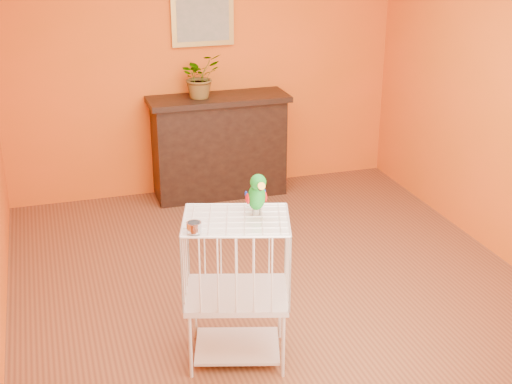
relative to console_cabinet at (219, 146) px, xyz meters
name	(u,v)px	position (x,y,z in m)	size (l,w,h in m)	color
ground	(273,286)	(-0.09, -2.01, -0.52)	(4.50, 4.50, 0.00)	brown
room_shell	(275,88)	(-0.09, -2.01, 1.06)	(4.50, 4.50, 4.50)	#EC5B16
console_cabinet	(219,146)	(0.00, 0.00, 0.00)	(1.39, 0.50, 1.04)	black
potted_plant	(199,80)	(-0.18, 0.03, 0.68)	(0.39, 0.43, 0.34)	#26722D
framed_picture	(203,20)	(-0.09, 0.21, 1.23)	(0.62, 0.04, 0.50)	#AC8B3D
birdcage	(237,288)	(-0.61, -2.83, 0.00)	(0.75, 0.65, 0.99)	silver
feed_cup	(194,227)	(-0.90, -2.95, 0.51)	(0.09, 0.09, 0.06)	silver
parrot	(257,194)	(-0.47, -2.81, 0.62)	(0.14, 0.25, 0.28)	#59544C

